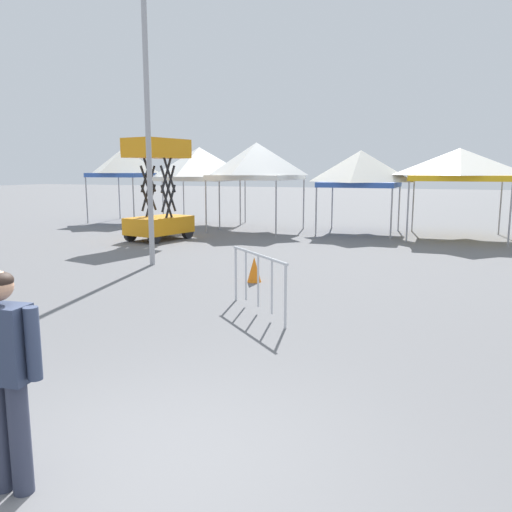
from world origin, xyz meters
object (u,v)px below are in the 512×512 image
at_px(canopy_tent_far_right, 459,164).
at_px(person_foreground, 4,367).
at_px(canopy_tent_center, 361,169).
at_px(scissor_lift, 159,209).
at_px(traffic_cone_lot_center, 254,270).
at_px(light_pole_near_lift, 145,44).
at_px(canopy_tent_left_of_center, 124,162).
at_px(canopy_tent_behind_right, 199,164).
at_px(canopy_tent_far_left, 256,161).
at_px(crowd_barrier_by_lift, 258,272).

distance_m(canopy_tent_far_right, person_foreground, 18.16).
xyz_separation_m(canopy_tent_center, person_foreground, (0.89, -18.03, -1.54)).
bearing_deg(scissor_lift, traffic_cone_lot_center, -41.67).
height_order(canopy_tent_far_right, person_foreground, canopy_tent_far_right).
bearing_deg(traffic_cone_lot_center, light_pole_near_lift, 164.14).
distance_m(canopy_tent_left_of_center, traffic_cone_lot_center, 15.40).
distance_m(canopy_tent_behind_right, light_pole_near_lift, 10.60).
bearing_deg(canopy_tent_left_of_center, light_pole_near_lift, -50.43).
height_order(canopy_tent_behind_right, canopy_tent_far_left, canopy_tent_far_left).
relative_size(canopy_tent_behind_right, canopy_tent_far_left, 1.01).
distance_m(canopy_tent_left_of_center, canopy_tent_far_left, 7.42).
distance_m(canopy_tent_left_of_center, light_pole_near_lift, 12.47).
bearing_deg(person_foreground, canopy_tent_center, 92.82).
bearing_deg(canopy_tent_center, canopy_tent_far_right, -2.49).
bearing_deg(person_foreground, canopy_tent_left_of_center, 124.14).
distance_m(canopy_tent_center, light_pole_near_lift, 10.38).
distance_m(scissor_lift, traffic_cone_lot_center, 8.03).
distance_m(canopy_tent_center, crowd_barrier_by_lift, 12.67).
height_order(light_pole_near_lift, traffic_cone_lot_center, light_pole_near_lift).
bearing_deg(canopy_tent_behind_right, canopy_tent_far_left, -19.75).
xyz_separation_m(canopy_tent_center, crowd_barrier_by_lift, (0.73, -12.52, -1.82)).
relative_size(canopy_tent_left_of_center, traffic_cone_lot_center, 6.26).
xyz_separation_m(canopy_tent_behind_right, scissor_lift, (1.12, -5.16, -1.67)).
bearing_deg(light_pole_near_lift, canopy_tent_far_left, 92.76).
xyz_separation_m(canopy_tent_left_of_center, canopy_tent_behind_right, (4.03, 0.14, -0.09)).
bearing_deg(canopy_tent_far_left, canopy_tent_center, 12.14).
bearing_deg(canopy_tent_far_right, canopy_tent_left_of_center, 178.75).
relative_size(canopy_tent_behind_right, crowd_barrier_by_lift, 2.31).
height_order(canopy_tent_left_of_center, person_foreground, canopy_tent_left_of_center).
xyz_separation_m(canopy_tent_behind_right, canopy_tent_far_left, (3.31, -1.19, 0.09)).
height_order(canopy_tent_center, scissor_lift, scissor_lift).
bearing_deg(canopy_tent_far_left, traffic_cone_lot_center, -67.85).
bearing_deg(canopy_tent_behind_right, traffic_cone_lot_center, -55.89).
xyz_separation_m(canopy_tent_center, scissor_lift, (-6.30, -4.85, -1.45)).
bearing_deg(light_pole_near_lift, traffic_cone_lot_center, -15.86).
xyz_separation_m(canopy_tent_left_of_center, canopy_tent_far_right, (15.10, -0.33, -0.16)).
relative_size(canopy_tent_far_left, traffic_cone_lot_center, 6.34).
bearing_deg(canopy_tent_far_left, canopy_tent_far_right, 5.34).
relative_size(canopy_tent_left_of_center, canopy_tent_center, 1.09).
xyz_separation_m(canopy_tent_left_of_center, person_foreground, (12.34, -18.20, -1.85)).
height_order(canopy_tent_center, person_foreground, canopy_tent_center).
bearing_deg(canopy_tent_far_left, scissor_lift, -118.91).
bearing_deg(canopy_tent_far_left, crowd_barrier_by_lift, -67.42).
xyz_separation_m(canopy_tent_left_of_center, traffic_cone_lot_center, (11.12, -10.33, -2.59)).
height_order(canopy_tent_left_of_center, traffic_cone_lot_center, canopy_tent_left_of_center).
height_order(person_foreground, traffic_cone_lot_center, person_foreground).
relative_size(canopy_tent_far_left, crowd_barrier_by_lift, 2.28).
bearing_deg(scissor_lift, light_pole_near_lift, -59.22).
relative_size(canopy_tent_center, light_pole_near_lift, 0.32).
height_order(canopy_tent_center, light_pole_near_lift, light_pole_near_lift).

